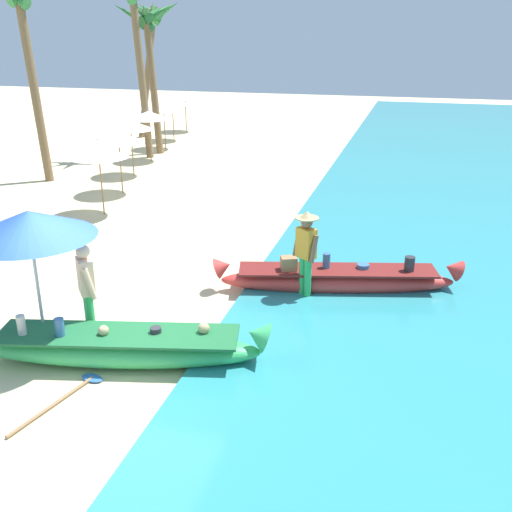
{
  "coord_description": "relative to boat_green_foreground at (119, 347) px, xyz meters",
  "views": [
    {
      "loc": [
        4.16,
        -7.42,
        4.85
      ],
      "look_at": [
        1.45,
        2.52,
        0.9
      ],
      "focal_mm": 41.79,
      "sensor_mm": 36.0,
      "label": 1
    }
  ],
  "objects": [
    {
      "name": "parasol_row_3",
      "position": [
        -5.91,
        14.06,
        1.46
      ],
      "size": [
        1.6,
        1.6,
        1.91
      ],
      "color": "#8E6B47",
      "rests_on": "ground"
    },
    {
      "name": "parasol_row_4",
      "position": [
        -6.36,
        16.53,
        1.46
      ],
      "size": [
        1.6,
        1.6,
        1.91
      ],
      "color": "#8E6B47",
      "rests_on": "ground"
    },
    {
      "name": "palm_tree_tall_inland",
      "position": [
        -8.15,
        10.17,
        5.0
      ],
      "size": [
        2.65,
        2.58,
        6.63
      ],
      "color": "brown",
      "rests_on": "ground"
    },
    {
      "name": "parasol_row_1",
      "position": [
        -4.69,
        9.29,
        1.46
      ],
      "size": [
        1.6,
        1.6,
        1.91
      ],
      "color": "#8E6B47",
      "rests_on": "ground"
    },
    {
      "name": "palm_tree_leaning_seaward",
      "position": [
        -7.75,
        18.93,
        4.49
      ],
      "size": [
        2.6,
        2.6,
        6.09
      ],
      "color": "brown",
      "rests_on": "ground"
    },
    {
      "name": "palm_tree_far_behind",
      "position": [
        -6.44,
        15.56,
        4.34
      ],
      "size": [
        2.3,
        2.65,
        5.86
      ],
      "color": "brown",
      "rests_on": "ground"
    },
    {
      "name": "parasol_row_6",
      "position": [
        -7.19,
        21.08,
        1.46
      ],
      "size": [
        1.6,
        1.6,
        1.91
      ],
      "color": "#8E6B47",
      "rests_on": "ground"
    },
    {
      "name": "parasol_row_0",
      "position": [
        -4.13,
        7.08,
        1.46
      ],
      "size": [
        1.6,
        1.6,
        1.91
      ],
      "color": "#8E6B47",
      "rests_on": "ground"
    },
    {
      "name": "palm_tree_mid_cluster",
      "position": [
        -6.48,
        14.66,
        5.17
      ],
      "size": [
        2.84,
        2.42,
        6.83
      ],
      "color": "brown",
      "rests_on": "ground"
    },
    {
      "name": "ground_plane",
      "position": [
        -0.02,
        0.25,
        -0.29
      ],
      "size": [
        80.0,
        80.0,
        0.0
      ],
      "primitive_type": "plane",
      "color": "beige"
    },
    {
      "name": "boat_green_foreground",
      "position": [
        0.0,
        0.0,
        0.0
      ],
      "size": [
        4.68,
        1.73,
        0.83
      ],
      "color": "#38B760",
      "rests_on": "ground"
    },
    {
      "name": "patio_umbrella_large",
      "position": [
        -1.32,
        0.05,
        1.84
      ],
      "size": [
        1.98,
        1.98,
        2.34
      ],
      "color": "#B7B7BC",
      "rests_on": "ground"
    },
    {
      "name": "parasol_row_2",
      "position": [
        -5.45,
        11.61,
        1.46
      ],
      "size": [
        1.6,
        1.6,
        1.91
      ],
      "color": "#8E6B47",
      "rests_on": "ground"
    },
    {
      "name": "person_vendor_hatted",
      "position": [
        2.31,
        3.07,
        0.73
      ],
      "size": [
        0.56,
        0.49,
        1.75
      ],
      "color": "green",
      "rests_on": "ground"
    },
    {
      "name": "parasol_row_5",
      "position": [
        -6.8,
        18.53,
        1.46
      ],
      "size": [
        1.6,
        1.6,
        1.91
      ],
      "color": "#8E6B47",
      "rests_on": "ground"
    },
    {
      "name": "person_tourist_customer",
      "position": [
        -0.77,
        0.52,
        0.67
      ],
      "size": [
        0.5,
        0.55,
        1.69
      ],
      "color": "green",
      "rests_on": "ground"
    },
    {
      "name": "paddle",
      "position": [
        -0.29,
        -1.01,
        -0.26
      ],
      "size": [
        0.57,
        1.66,
        0.05
      ],
      "color": "#8E6B47",
      "rests_on": "ground"
    },
    {
      "name": "boat_red_midground",
      "position": [
        2.86,
        3.54,
        -0.01
      ],
      "size": [
        4.8,
        1.75,
        0.78
      ],
      "color": "red",
      "rests_on": "ground"
    }
  ]
}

